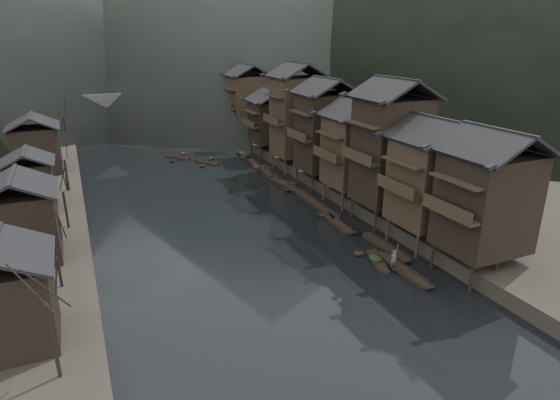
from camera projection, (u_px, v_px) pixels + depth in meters
water at (270, 271)px, 43.63m from camera, size 300.00×300.00×0.00m
right_bank at (356, 142)px, 91.13m from camera, size 40.00×200.00×1.80m
stilt_houses at (331, 124)px, 63.82m from camera, size 9.00×67.60×17.05m
left_houses at (26, 181)px, 51.17m from camera, size 8.10×53.20×8.73m
bare_trees at (60, 162)px, 57.12m from camera, size 3.66×73.87×7.32m
moored_sampans at (299, 194)px, 63.99m from camera, size 2.76×54.71×0.47m
midriver_boats at (178, 151)px, 86.90m from camera, size 7.68×27.13×0.45m
stone_bridge at (144, 109)px, 103.83m from camera, size 40.00×6.00×9.00m
hero_sampan at (377, 261)px, 45.12m from camera, size 2.51×5.09×0.44m
cargo_heap at (376, 255)px, 45.09m from camera, size 1.12×1.47×0.67m
boatman at (394, 257)px, 43.51m from camera, size 0.78×0.69×1.79m
bamboo_pole at (398, 230)px, 42.70m from camera, size 1.20×1.82×3.50m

